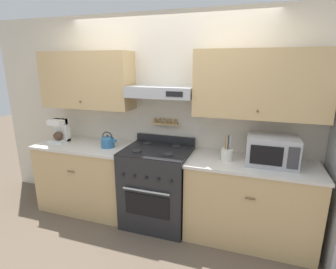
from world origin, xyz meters
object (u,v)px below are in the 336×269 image
Objects in this scene: stove_range at (157,186)px; tea_kettle at (108,141)px; coffee_maker at (60,130)px; microwave at (272,151)px; utensil_crock at (227,154)px.

stove_range is 4.89× the size of tea_kettle.
coffee_maker is 2.69m from microwave.
microwave reaches higher than stove_range.
microwave is 1.80× the size of utensil_crock.
coffee_maker reaches higher than utensil_crock.
stove_range is 1.40m from microwave.
stove_range is 3.40× the size of coffee_maker.
coffee_maker is (-1.42, 0.04, 0.59)m from stove_range.
utensil_crock reaches higher than stove_range.
microwave is 0.46m from utensil_crock.
stove_range is 1.54m from coffee_maker.
microwave is at bearing 1.38° from stove_range.
coffee_maker is at bearing 179.40° from utensil_crock.
utensil_crock is at bearing 0.00° from tea_kettle.
utensil_crock reaches higher than tea_kettle.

